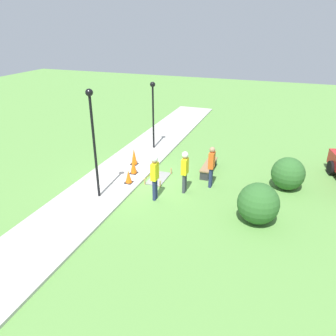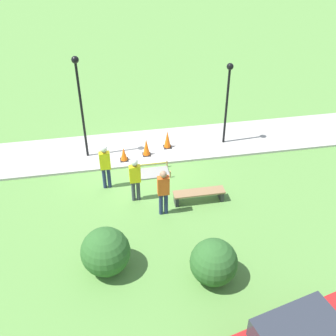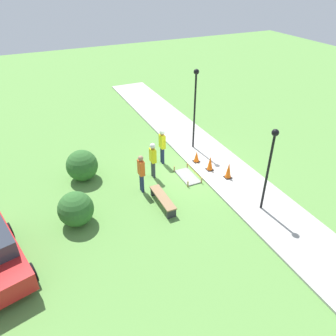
{
  "view_description": "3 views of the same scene",
  "coord_description": "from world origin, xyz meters",
  "px_view_note": "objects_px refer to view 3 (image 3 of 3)",
  "views": [
    {
      "loc": [
        11.97,
        5.61,
        6.67
      ],
      "look_at": [
        -0.18,
        1.19,
        0.84
      ],
      "focal_mm": 35.0,
      "sensor_mm": 36.0,
      "label": 1
    },
    {
      "loc": [
        1.12,
        14.07,
        10.1
      ],
      "look_at": [
        -1.15,
        1.45,
        0.85
      ],
      "focal_mm": 45.0,
      "sensor_mm": 36.0,
      "label": 2
    },
    {
      "loc": [
        -12.27,
        7.04,
        8.93
      ],
      "look_at": [
        -0.53,
        1.58,
        0.76
      ],
      "focal_mm": 35.0,
      "sensor_mm": 36.0,
      "label": 3
    }
  ],
  "objects_px": {
    "worker_assistant": "(153,157)",
    "lamppost_far": "(270,159)",
    "traffic_cone_sidewalk_edge": "(197,157)",
    "bystander_in_orange_shirt": "(141,171)",
    "worker_supervisor": "(162,143)",
    "lamppost_near": "(195,99)",
    "park_bench": "(163,199)",
    "traffic_cone_far_patch": "(210,163)",
    "traffic_cone_near_patch": "(229,170)"
  },
  "relations": [
    {
      "from": "worker_assistant",
      "to": "lamppost_far",
      "type": "height_order",
      "value": "lamppost_far"
    },
    {
      "from": "traffic_cone_sidewalk_edge",
      "to": "bystander_in_orange_shirt",
      "type": "bearing_deg",
      "value": 107.45
    },
    {
      "from": "worker_supervisor",
      "to": "lamppost_near",
      "type": "relative_size",
      "value": 0.44
    },
    {
      "from": "bystander_in_orange_shirt",
      "to": "lamppost_near",
      "type": "height_order",
      "value": "lamppost_near"
    },
    {
      "from": "park_bench",
      "to": "worker_assistant",
      "type": "bearing_deg",
      "value": -12.66
    },
    {
      "from": "traffic_cone_far_patch",
      "to": "traffic_cone_sidewalk_edge",
      "type": "bearing_deg",
      "value": 12.81
    },
    {
      "from": "traffic_cone_near_patch",
      "to": "park_bench",
      "type": "xyz_separation_m",
      "value": [
        -0.52,
        3.68,
        -0.17
      ]
    },
    {
      "from": "park_bench",
      "to": "worker_assistant",
      "type": "distance_m",
      "value": 2.44
    },
    {
      "from": "worker_supervisor",
      "to": "lamppost_far",
      "type": "xyz_separation_m",
      "value": [
        -5.27,
        -2.22,
        1.34
      ]
    },
    {
      "from": "worker_assistant",
      "to": "lamppost_near",
      "type": "relative_size",
      "value": 0.42
    },
    {
      "from": "traffic_cone_sidewalk_edge",
      "to": "park_bench",
      "type": "bearing_deg",
      "value": 129.21
    },
    {
      "from": "traffic_cone_near_patch",
      "to": "bystander_in_orange_shirt",
      "type": "bearing_deg",
      "value": 78.04
    },
    {
      "from": "bystander_in_orange_shirt",
      "to": "worker_supervisor",
      "type": "bearing_deg",
      "value": -44.73
    },
    {
      "from": "worker_assistant",
      "to": "lamppost_near",
      "type": "bearing_deg",
      "value": -61.52
    },
    {
      "from": "bystander_in_orange_shirt",
      "to": "worker_assistant",
      "type": "bearing_deg",
      "value": -46.7
    },
    {
      "from": "bystander_in_orange_shirt",
      "to": "lamppost_far",
      "type": "height_order",
      "value": "lamppost_far"
    },
    {
      "from": "traffic_cone_sidewalk_edge",
      "to": "lamppost_far",
      "type": "xyz_separation_m",
      "value": [
        -4.48,
        -0.63,
        2.13
      ]
    },
    {
      "from": "traffic_cone_far_patch",
      "to": "lamppost_far",
      "type": "distance_m",
      "value": 4.07
    },
    {
      "from": "traffic_cone_near_patch",
      "to": "traffic_cone_sidewalk_edge",
      "type": "xyz_separation_m",
      "value": [
        1.95,
        0.65,
        -0.11
      ]
    },
    {
      "from": "traffic_cone_sidewalk_edge",
      "to": "worker_assistant",
      "type": "relative_size",
      "value": 0.33
    },
    {
      "from": "worker_supervisor",
      "to": "lamppost_far",
      "type": "distance_m",
      "value": 5.87
    },
    {
      "from": "traffic_cone_sidewalk_edge",
      "to": "worker_supervisor",
      "type": "bearing_deg",
      "value": 63.39
    },
    {
      "from": "worker_assistant",
      "to": "worker_supervisor",
      "type": "bearing_deg",
      "value": -42.91
    },
    {
      "from": "park_bench",
      "to": "traffic_cone_sidewalk_edge",
      "type": "bearing_deg",
      "value": -50.79
    },
    {
      "from": "worker_supervisor",
      "to": "lamppost_near",
      "type": "distance_m",
      "value": 2.88
    },
    {
      "from": "park_bench",
      "to": "lamppost_near",
      "type": "xyz_separation_m",
      "value": [
        3.96,
        -3.64,
        2.58
      ]
    },
    {
      "from": "lamppost_far",
      "to": "lamppost_near",
      "type": "bearing_deg",
      "value": 0.21
    },
    {
      "from": "traffic_cone_far_patch",
      "to": "park_bench",
      "type": "distance_m",
      "value": 3.58
    },
    {
      "from": "worker_assistant",
      "to": "lamppost_near",
      "type": "xyz_separation_m",
      "value": [
        1.7,
        -3.13,
        1.81
      ]
    },
    {
      "from": "lamppost_far",
      "to": "traffic_cone_near_patch",
      "type": "bearing_deg",
      "value": -0.39
    },
    {
      "from": "park_bench",
      "to": "lamppost_far",
      "type": "bearing_deg",
      "value": -118.72
    },
    {
      "from": "traffic_cone_far_patch",
      "to": "lamppost_near",
      "type": "bearing_deg",
      "value": -9.02
    },
    {
      "from": "traffic_cone_near_patch",
      "to": "traffic_cone_sidewalk_edge",
      "type": "height_order",
      "value": "traffic_cone_near_patch"
    },
    {
      "from": "park_bench",
      "to": "worker_assistant",
      "type": "xyz_separation_m",
      "value": [
        2.26,
        -0.51,
        0.78
      ]
    },
    {
      "from": "traffic_cone_near_patch",
      "to": "worker_supervisor",
      "type": "distance_m",
      "value": 3.6
    },
    {
      "from": "traffic_cone_far_patch",
      "to": "lamppost_far",
      "type": "bearing_deg",
      "value": -173.28
    },
    {
      "from": "lamppost_near",
      "to": "worker_supervisor",
      "type": "bearing_deg",
      "value": 107.52
    },
    {
      "from": "lamppost_near",
      "to": "traffic_cone_far_patch",
      "type": "bearing_deg",
      "value": 170.98
    },
    {
      "from": "traffic_cone_sidewalk_edge",
      "to": "lamppost_far",
      "type": "height_order",
      "value": "lamppost_far"
    },
    {
      "from": "lamppost_far",
      "to": "traffic_cone_far_patch",
      "type": "bearing_deg",
      "value": 6.72
    },
    {
      "from": "traffic_cone_near_patch",
      "to": "worker_assistant",
      "type": "height_order",
      "value": "worker_assistant"
    },
    {
      "from": "park_bench",
      "to": "lamppost_far",
      "type": "height_order",
      "value": "lamppost_far"
    },
    {
      "from": "traffic_cone_near_patch",
      "to": "traffic_cone_far_patch",
      "type": "relative_size",
      "value": 1.06
    },
    {
      "from": "traffic_cone_far_patch",
      "to": "worker_supervisor",
      "type": "height_order",
      "value": "worker_supervisor"
    },
    {
      "from": "traffic_cone_near_patch",
      "to": "park_bench",
      "type": "relative_size",
      "value": 0.43
    },
    {
      "from": "bystander_in_orange_shirt",
      "to": "lamppost_near",
      "type": "relative_size",
      "value": 0.42
    },
    {
      "from": "park_bench",
      "to": "lamppost_near",
      "type": "distance_m",
      "value": 5.96
    },
    {
      "from": "lamppost_far",
      "to": "park_bench",
      "type": "bearing_deg",
      "value": 61.28
    },
    {
      "from": "traffic_cone_far_patch",
      "to": "worker_assistant",
      "type": "relative_size",
      "value": 0.42
    },
    {
      "from": "traffic_cone_near_patch",
      "to": "traffic_cone_far_patch",
      "type": "bearing_deg",
      "value": 23.77
    }
  ]
}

